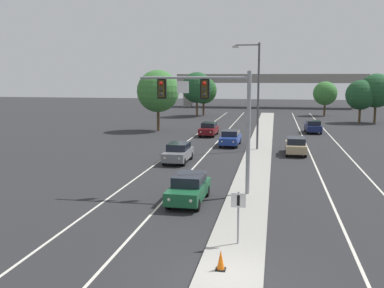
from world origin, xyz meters
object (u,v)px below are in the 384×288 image
at_px(street_lamp_median, 256,90).
at_px(tree_far_right_c, 361,95).
at_px(car_receding_navy, 313,126).
at_px(car_oncoming_blue, 230,138).
at_px(tree_far_left_c, 197,88).
at_px(median_sign_post, 238,210).
at_px(tree_far_left_b, 204,91).
at_px(car_oncoming_green, 189,188).
at_px(car_oncoming_grey, 178,152).
at_px(car_oncoming_darkred, 209,129).
at_px(overhead_signal_mast, 213,106).
at_px(tree_far_left_a, 158,91).
at_px(tree_far_right_b, 325,93).
at_px(tree_far_right_a, 376,91).
at_px(car_receding_tan, 296,145).
at_px(traffic_cone_median_nose, 221,260).

distance_m(street_lamp_median, tree_far_right_c, 32.79).
bearing_deg(car_receding_navy, car_oncoming_blue, -126.07).
bearing_deg(street_lamp_median, tree_far_left_c, 108.37).
distance_m(median_sign_post, tree_far_left_b, 64.39).
distance_m(car_oncoming_green, car_oncoming_grey, 12.07).
relative_size(street_lamp_median, car_oncoming_darkred, 2.22).
xyz_separation_m(car_oncoming_blue, car_receding_navy, (9.19, 12.62, 0.00)).
bearing_deg(car_oncoming_blue, overhead_signal_mast, -87.44).
bearing_deg(car_oncoming_green, tree_far_left_a, 107.60).
height_order(street_lamp_median, car_oncoming_blue, street_lamp_median).
distance_m(overhead_signal_mast, car_oncoming_blue, 20.03).
relative_size(street_lamp_median, tree_far_right_c, 1.52).
bearing_deg(car_oncoming_grey, street_lamp_median, 50.31).
height_order(car_oncoming_grey, tree_far_left_a, tree_far_left_a).
bearing_deg(street_lamp_median, overhead_signal_mast, -95.86).
distance_m(car_receding_navy, tree_far_left_c, 27.86).
distance_m(car_oncoming_blue, tree_far_left_a, 16.03).
xyz_separation_m(overhead_signal_mast, tree_far_left_c, (-10.12, 52.57, -0.16)).
distance_m(car_oncoming_green, tree_far_left_b, 57.73).
xyz_separation_m(car_oncoming_darkred, tree_far_right_b, (16.55, 31.63, 3.24)).
bearing_deg(car_receding_navy, tree_far_right_a, 55.00).
xyz_separation_m(overhead_signal_mast, car_receding_navy, (8.32, 32.13, -4.48)).
relative_size(car_receding_tan, tree_far_left_b, 0.64).
relative_size(car_oncoming_darkred, tree_far_right_c, 0.69).
relative_size(street_lamp_median, traffic_cone_median_nose, 13.51).
relative_size(tree_far_right_b, tree_far_right_c, 0.95).
bearing_deg(car_receding_tan, tree_far_left_b, 110.50).
xyz_separation_m(car_receding_tan, tree_far_right_a, (13.16, 31.52, 4.10)).
relative_size(car_oncoming_grey, car_receding_tan, 1.00).
relative_size(car_oncoming_green, traffic_cone_median_nose, 6.08).
xyz_separation_m(overhead_signal_mast, tree_far_left_b, (-9.34, 55.07, -0.75)).
xyz_separation_m(median_sign_post, street_lamp_median, (-0.46, 25.09, 4.21)).
bearing_deg(tree_far_left_a, tree_far_left_b, 85.02).
relative_size(car_receding_navy, tree_far_right_a, 0.60).
height_order(car_oncoming_blue, tree_far_right_c, tree_far_right_c).
bearing_deg(car_oncoming_green, overhead_signal_mast, 60.84).
xyz_separation_m(car_receding_tan, tree_far_left_b, (-14.84, 39.69, 3.73)).
xyz_separation_m(tree_far_left_b, tree_far_left_c, (-0.78, -2.50, 0.58)).
distance_m(tree_far_right_c, tree_far_right_a, 2.53).
bearing_deg(car_oncoming_darkred, traffic_cone_median_nose, -80.99).
bearing_deg(tree_far_right_c, tree_far_left_c, 166.49).
relative_size(median_sign_post, tree_far_right_a, 0.29).
xyz_separation_m(street_lamp_median, tree_far_right_c, (14.57, 29.34, -1.51)).
distance_m(car_oncoming_green, traffic_cone_median_nose, 9.42).
distance_m(car_receding_tan, traffic_cone_median_nose, 26.55).
height_order(car_oncoming_blue, traffic_cone_median_nose, car_oncoming_blue).
distance_m(street_lamp_median, car_receding_tan, 6.42).
relative_size(overhead_signal_mast, tree_far_right_b, 1.16).
xyz_separation_m(street_lamp_median, car_oncoming_blue, (-2.60, 2.63, -4.97)).
height_order(overhead_signal_mast, median_sign_post, overhead_signal_mast).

